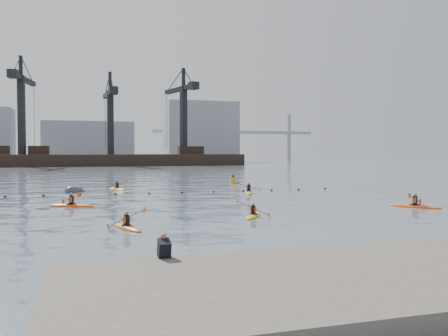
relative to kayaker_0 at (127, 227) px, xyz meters
The scene contains 13 objects.
ground 6.71m from the kayaker_0, 30.25° to the right, with size 400.00×400.00×0.00m, color #3C4658.
quay 13.67m from the kayaker_0, 64.92° to the right, with size 18.00×7.12×1.77m.
float_line 19.87m from the kayaker_0, 74.54° to the left, with size 33.24×0.73×0.24m.
barge_pier 106.78m from the kayaker_0, 87.01° to the left, with size 72.00×19.30×29.50m.
skyline 147.40m from the kayaker_0, 86.87° to the left, with size 141.00×28.00×22.00m.
kayaker_0 is the anchor object (origin of this frame).
kayaker_1 7.80m from the kayaker_0, 15.70° to the left, with size 2.09×2.81×1.14m.
kayaker_2 11.00m from the kayaker_0, 104.68° to the left, with size 3.38×2.19×1.10m.
kayaker_3 21.24m from the kayaker_0, 53.42° to the left, with size 2.33×3.55×1.24m.
kayaker_4 19.99m from the kayaker_0, ahead, with size 2.51×3.33×1.22m.
kayaker_5 24.61m from the kayaker_0, 86.86° to the left, with size 2.17×3.35×1.15m.
mooring_buoy 23.18m from the kayaker_0, 96.49° to the left, with size 2.36×1.40×1.18m, color #3A3D3F.
nav_buoy 33.82m from the kayaker_0, 62.96° to the left, with size 0.70×0.70×1.27m.
Camera 1 is at (-8.01, -20.45, 3.83)m, focal length 38.00 mm.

